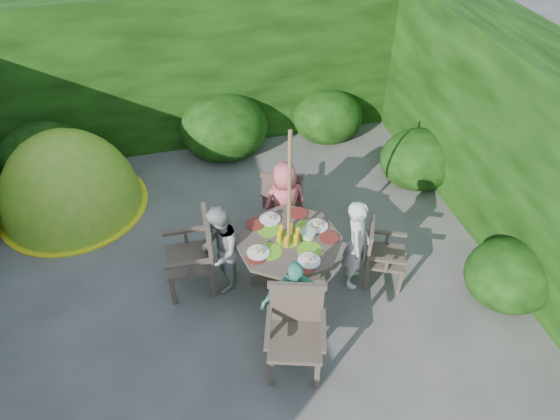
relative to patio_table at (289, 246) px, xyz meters
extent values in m
plane|color=#4D4945|center=(-0.85, -0.22, -0.62)|extent=(60.00, 60.00, 0.00)
cube|color=black|center=(-0.85, 3.78, 0.63)|extent=(9.00, 1.00, 2.50)
cube|color=black|center=(3.15, -0.22, 0.63)|extent=(1.00, 9.00, 2.50)
cylinder|color=#3D3228|center=(0.00, 0.00, -0.27)|extent=(0.12, 0.12, 0.69)
cube|color=#3D3228|center=(0.00, 0.00, -0.59)|extent=(0.92, 0.29, 0.06)
cube|color=#3D3228|center=(0.00, 0.00, -0.59)|extent=(0.29, 0.92, 0.06)
cylinder|color=#3D3228|center=(0.00, 0.00, 0.10)|extent=(1.50, 1.50, 0.04)
cylinder|color=#60B11E|center=(-0.26, -0.13, 0.12)|extent=(0.29, 0.29, 0.00)
cylinder|color=#60B11E|center=(0.18, -0.23, 0.12)|extent=(0.29, 0.29, 0.00)
cylinder|color=#60B11E|center=(-0.19, 0.23, 0.12)|extent=(0.29, 0.29, 0.00)
cylinder|color=#60B11E|center=(0.25, 0.13, 0.12)|extent=(0.29, 0.29, 0.00)
cylinder|color=#60B11E|center=(0.00, 0.00, 0.12)|extent=(0.29, 0.29, 0.00)
cylinder|color=white|center=(0.38, 0.13, 0.13)|extent=(0.26, 0.26, 0.01)
cylinder|color=white|center=(-0.13, 0.39, 0.13)|extent=(0.26, 0.26, 0.01)
cylinder|color=white|center=(-0.39, -0.13, 0.13)|extent=(0.26, 0.26, 0.01)
cylinder|color=white|center=(0.12, -0.39, 0.13)|extent=(0.26, 0.26, 0.01)
cylinder|color=red|center=(0.46, -0.10, 0.12)|extent=(0.22, 0.22, 0.01)
cylinder|color=red|center=(0.23, 0.41, 0.12)|extent=(0.22, 0.22, 0.01)
cylinder|color=red|center=(-0.32, 0.35, 0.12)|extent=(0.22, 0.22, 0.01)
cylinder|color=red|center=(-0.43, -0.19, 0.12)|extent=(0.22, 0.22, 0.01)
cylinder|color=red|center=(0.05, -0.47, 0.12)|extent=(0.22, 0.22, 0.01)
cylinder|color=#57AC42|center=(0.23, 0.00, 0.15)|extent=(0.18, 0.18, 0.06)
cylinder|color=brown|center=(0.00, 0.00, 0.48)|extent=(0.05, 0.05, 2.20)
cube|color=#3D3228|center=(1.15, -0.24, -0.23)|extent=(0.60, 0.61, 0.04)
cube|color=#3D3228|center=(1.25, -0.50, -0.43)|extent=(0.06, 0.06, 0.38)
cube|color=#3D3228|center=(1.41, -0.14, -0.43)|extent=(0.06, 0.06, 0.38)
cube|color=#3D3228|center=(0.89, -0.34, -0.43)|extent=(0.06, 0.06, 0.38)
cube|color=#3D3228|center=(1.05, 0.02, -0.43)|extent=(0.06, 0.06, 0.38)
cube|color=#3D3228|center=(0.95, -0.15, 0.01)|extent=(0.23, 0.44, 0.45)
cube|color=#3D3228|center=(1.05, -0.45, -0.05)|extent=(0.43, 0.23, 0.04)
cube|color=#3D3228|center=(1.25, -0.03, -0.05)|extent=(0.43, 0.23, 0.04)
cube|color=#3D3228|center=(-1.16, 0.24, -0.16)|extent=(0.55, 0.57, 0.05)
cube|color=#3D3228|center=(-1.39, 0.48, -0.40)|extent=(0.05, 0.05, 0.45)
cube|color=#3D3228|center=(-1.40, 0.01, -0.40)|extent=(0.05, 0.05, 0.45)
cube|color=#3D3228|center=(-0.92, 0.47, -0.40)|extent=(0.05, 0.05, 0.45)
cube|color=#3D3228|center=(-0.93, 0.00, -0.40)|extent=(0.05, 0.05, 0.45)
cube|color=#3D3228|center=(-0.90, 0.23, 0.12)|extent=(0.06, 0.55, 0.53)
cube|color=#3D3228|center=(-1.15, 0.52, 0.05)|extent=(0.53, 0.07, 0.04)
cube|color=#3D3228|center=(-1.17, -0.04, 0.05)|extent=(0.53, 0.07, 0.04)
cube|color=#3D3228|center=(0.24, 1.16, -0.20)|extent=(0.65, 0.64, 0.05)
cube|color=#3D3228|center=(0.51, 1.29, -0.41)|extent=(0.06, 0.06, 0.41)
cube|color=#3D3228|center=(0.11, 1.43, -0.41)|extent=(0.06, 0.06, 0.41)
cube|color=#3D3228|center=(0.37, 0.88, -0.41)|extent=(0.06, 0.06, 0.41)
cube|color=#3D3228|center=(-0.04, 1.03, -0.41)|extent=(0.06, 0.06, 0.41)
cube|color=#3D3228|center=(0.16, 0.93, 0.07)|extent=(0.49, 0.21, 0.49)
cube|color=#3D3228|center=(0.48, 1.07, 0.00)|extent=(0.21, 0.48, 0.04)
cube|color=#3D3228|center=(0.00, 1.24, 0.00)|extent=(0.21, 0.48, 0.04)
cube|color=#3D3228|center=(-0.24, -1.16, -0.17)|extent=(0.68, 0.66, 0.05)
cube|color=#3D3228|center=(-0.53, -1.31, -0.40)|extent=(0.07, 0.07, 0.44)
cube|color=#3D3228|center=(-0.09, -1.44, -0.40)|extent=(0.07, 0.07, 0.44)
cube|color=#3D3228|center=(-0.40, -0.87, -0.40)|extent=(0.07, 0.07, 0.44)
cube|color=#3D3228|center=(0.04, -1.00, -0.40)|extent=(0.07, 0.07, 0.44)
cube|color=#3D3228|center=(-0.17, -0.92, 0.11)|extent=(0.53, 0.20, 0.52)
cube|color=#3D3228|center=(-0.50, -1.07, 0.04)|extent=(0.21, 0.52, 0.04)
cube|color=#3D3228|center=(0.01, -1.24, 0.04)|extent=(0.21, 0.52, 0.04)
imported|color=silver|center=(0.78, -0.16, 0.00)|extent=(0.47, 0.54, 1.25)
imported|color=#ABAAA5|center=(-0.79, 0.16, -0.02)|extent=(0.57, 0.67, 1.20)
imported|color=#DC5B67|center=(0.16, 0.78, -0.01)|extent=(0.62, 0.43, 1.21)
imported|color=#51BD9E|center=(-0.17, -0.78, -0.03)|extent=(0.71, 0.34, 1.18)
ellipsoid|color=#62BA23|center=(-2.66, 2.18, -0.62)|extent=(2.04, 2.04, 2.40)
ellipsoid|color=black|center=(-2.63, 1.50, -0.62)|extent=(0.69, 0.38, 0.83)
cylinder|color=yellow|center=(-2.66, 2.18, -0.61)|extent=(2.10, 2.10, 0.03)
camera|label=1|loc=(-1.13, -3.97, 4.14)|focal=32.00mm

